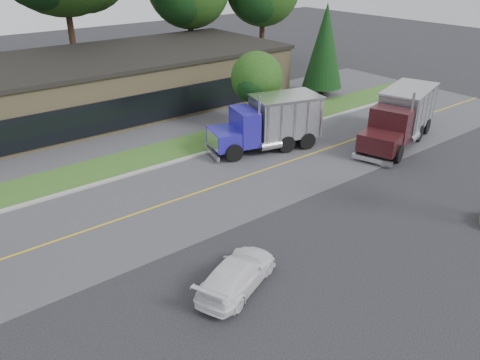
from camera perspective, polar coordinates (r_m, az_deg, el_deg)
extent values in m
plane|color=#37373D|center=(18.64, 7.72, -12.76)|extent=(140.00, 140.00, 0.00)
cube|color=slate|center=(24.61, -7.17, -2.25)|extent=(60.00, 8.00, 0.02)
cube|color=gold|center=(24.61, -7.17, -2.25)|extent=(60.00, 0.12, 0.01)
cube|color=#9E9E99|center=(27.95, -11.65, 1.03)|extent=(60.00, 0.30, 0.12)
cube|color=#2E6322|center=(29.45, -13.25, 2.21)|extent=(60.00, 3.40, 0.03)
cube|color=slate|center=(33.78, -16.94, 4.90)|extent=(60.00, 7.00, 0.02)
cube|color=#8F7E57|center=(39.23, -17.98, 10.75)|extent=(32.00, 12.00, 4.00)
cylinder|color=#382619|center=(46.98, -19.56, 14.61)|extent=(0.56, 0.56, 6.65)
cylinder|color=#382619|center=(51.34, -5.94, 15.62)|extent=(0.56, 0.56, 4.57)
cylinder|color=#382619|center=(54.43, 2.66, 16.20)|extent=(0.56, 0.56, 4.32)
cylinder|color=#382619|center=(42.92, 9.87, 10.82)|extent=(0.44, 0.44, 1.00)
cone|color=black|center=(42.09, 10.28, 15.81)|extent=(3.45, 3.45, 7.05)
cylinder|color=#382619|center=(34.05, 1.97, 7.99)|extent=(0.56, 0.56, 1.98)
sphere|color=#173A10|center=(33.31, 2.05, 12.37)|extent=(3.61, 3.61, 3.61)
sphere|color=#173A10|center=(34.18, 2.43, 11.95)|extent=(2.71, 2.71, 2.71)
sphere|color=black|center=(32.79, 1.65, 11.54)|extent=(2.48, 2.48, 2.48)
cube|color=black|center=(30.53, 3.41, 4.92)|extent=(6.92, 2.73, 0.28)
cube|color=#251DA0|center=(29.21, -1.87, 5.10)|extent=(2.18, 2.64, 1.10)
cube|color=#251DA0|center=(29.48, 0.57, 6.56)|extent=(1.77, 2.63, 2.20)
cube|color=black|center=(29.15, -0.38, 7.16)|extent=(0.59, 2.05, 0.90)
cube|color=silver|center=(30.57, 5.52, 7.76)|extent=(4.62, 3.47, 2.50)
cube|color=silver|center=(30.18, 5.63, 10.10)|extent=(4.81, 3.65, 0.12)
cylinder|color=black|center=(30.46, -2.38, 4.89)|extent=(1.15, 0.62, 1.10)
cylinder|color=black|center=(28.47, -0.73, 3.34)|extent=(1.15, 0.62, 1.10)
cylinder|color=black|center=(32.14, 4.92, 5.98)|extent=(1.15, 0.62, 1.10)
cylinder|color=black|center=(30.26, 6.93, 4.57)|extent=(1.15, 0.62, 1.10)
cube|color=black|center=(33.27, 18.63, 5.38)|extent=(8.11, 3.40, 0.28)
cube|color=#341114|center=(29.87, 16.68, 4.46)|extent=(2.55, 2.78, 1.10)
cube|color=#341114|center=(31.11, 17.82, 6.35)|extent=(2.08, 2.72, 2.20)
cube|color=black|center=(30.42, 17.55, 6.75)|extent=(0.68, 2.02, 0.90)
cube|color=silver|center=(34.13, 19.72, 8.32)|extent=(5.42, 3.85, 2.50)
cube|color=silver|center=(33.79, 20.06, 10.41)|extent=(5.61, 4.03, 0.12)
cylinder|color=black|center=(30.56, 14.64, 4.10)|extent=(1.15, 0.66, 1.10)
cylinder|color=black|center=(29.93, 18.72, 3.07)|extent=(1.15, 0.66, 1.10)
cylinder|color=black|center=(35.18, 17.75, 6.63)|extent=(1.15, 0.66, 1.10)
cylinder|color=black|center=(34.64, 21.34, 5.76)|extent=(1.15, 0.66, 1.10)
imported|color=white|center=(18.11, -0.35, -11.35)|extent=(4.52, 3.21, 1.22)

